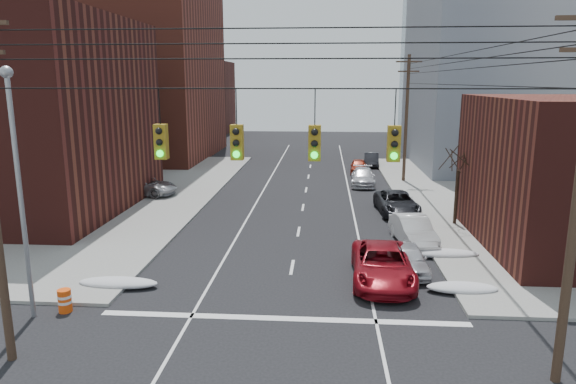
# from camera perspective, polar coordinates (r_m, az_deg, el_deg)

# --- Properties ---
(building_brick_tall) EXTENTS (24.00, 20.00, 30.00)m
(building_brick_tall) POSITION_cam_1_polar(r_m,az_deg,el_deg) (64.91, -19.92, 17.03)
(building_brick_tall) COLOR brown
(building_brick_tall) RESTS_ON ground
(building_brick_far) EXTENTS (22.00, 18.00, 12.00)m
(building_brick_far) POSITION_cam_1_polar(r_m,az_deg,el_deg) (89.74, -13.93, 10.10)
(building_brick_far) COLOR #481A15
(building_brick_far) RESTS_ON ground
(building_office) EXTENTS (22.00, 20.00, 25.00)m
(building_office) POSITION_cam_1_polar(r_m,az_deg,el_deg) (59.17, 25.29, 14.70)
(building_office) COLOR gray
(building_office) RESTS_ON ground
(building_glass) EXTENTS (20.00, 18.00, 22.00)m
(building_glass) POSITION_cam_1_polar(r_m,az_deg,el_deg) (84.46, 20.12, 13.01)
(building_glass) COLOR gray
(building_glass) RESTS_ON ground
(utility_pole_far) EXTENTS (2.20, 0.28, 11.00)m
(utility_pole_far) POSITION_cam_1_polar(r_m,az_deg,el_deg) (46.02, 13.02, 8.17)
(utility_pole_far) COLOR #473323
(utility_pole_far) RESTS_ON ground
(traffic_signals) EXTENTS (17.00, 0.42, 2.02)m
(traffic_signals) POSITION_cam_1_polar(r_m,az_deg,el_deg) (14.51, -1.41, 5.76)
(traffic_signals) COLOR black
(traffic_signals) RESTS_ON ground
(street_light) EXTENTS (0.44, 0.44, 9.32)m
(street_light) POSITION_cam_1_polar(r_m,az_deg,el_deg) (20.82, -27.81, 1.80)
(street_light) COLOR gray
(street_light) RESTS_ON ground
(bare_tree) EXTENTS (2.09, 2.20, 4.93)m
(bare_tree) POSITION_cam_1_polar(r_m,az_deg,el_deg) (33.05, 18.22, 0.31)
(bare_tree) COLOR black
(bare_tree) RESTS_ON ground
(snow_nw) EXTENTS (3.50, 1.08, 0.42)m
(snow_nw) POSITION_cam_1_polar(r_m,az_deg,el_deg) (23.84, -18.34, -9.55)
(snow_nw) COLOR silver
(snow_nw) RESTS_ON ground
(snow_ne) EXTENTS (3.00, 1.08, 0.42)m
(snow_ne) POSITION_cam_1_polar(r_m,az_deg,el_deg) (23.34, 18.78, -10.05)
(snow_ne) COLOR silver
(snow_ne) RESTS_ON ground
(snow_east_far) EXTENTS (4.00, 1.08, 0.42)m
(snow_east_far) POSITION_cam_1_polar(r_m,az_deg,el_deg) (27.44, 16.46, -6.53)
(snow_east_far) COLOR silver
(snow_east_far) RESTS_ON ground
(red_pickup) EXTENTS (2.82, 5.81, 1.59)m
(red_pickup) POSITION_cam_1_polar(r_m,az_deg,el_deg) (23.46, 10.44, -7.93)
(red_pickup) COLOR maroon
(red_pickup) RESTS_ON ground
(parked_car_a) EXTENTS (1.75, 3.92, 1.31)m
(parked_car_a) POSITION_cam_1_polar(r_m,az_deg,el_deg) (24.90, 13.21, -7.20)
(parked_car_a) COLOR silver
(parked_car_a) RESTS_ON ground
(parked_car_b) EXTENTS (2.19, 4.83, 1.54)m
(parked_car_b) POSITION_cam_1_polar(r_m,az_deg,el_deg) (29.06, 13.73, -4.17)
(parked_car_b) COLOR silver
(parked_car_b) RESTS_ON ground
(parked_car_c) EXTENTS (2.83, 5.49, 1.48)m
(parked_car_c) POSITION_cam_1_polar(r_m,az_deg,el_deg) (35.45, 11.98, -1.17)
(parked_car_c) COLOR black
(parked_car_c) RESTS_ON ground
(parked_car_d) EXTENTS (2.28, 5.07, 1.44)m
(parked_car_d) POSITION_cam_1_polar(r_m,az_deg,el_deg) (44.56, 8.33, 1.66)
(parked_car_d) COLOR #B9B9BE
(parked_car_d) RESTS_ON ground
(parked_car_e) EXTENTS (1.82, 4.01, 1.34)m
(parked_car_e) POSITION_cam_1_polar(r_m,az_deg,el_deg) (50.45, 7.85, 2.85)
(parked_car_e) COLOR maroon
(parked_car_e) RESTS_ON ground
(parked_car_f) EXTENTS (1.75, 4.30, 1.39)m
(parked_car_f) POSITION_cam_1_polar(r_m,az_deg,el_deg) (54.85, 9.24, 3.58)
(parked_car_f) COLOR black
(parked_car_f) RESTS_ON ground
(lot_car_a) EXTENTS (4.50, 2.69, 1.40)m
(lot_car_a) POSITION_cam_1_polar(r_m,az_deg,el_deg) (40.81, -21.07, 0.18)
(lot_car_a) COLOR silver
(lot_car_a) RESTS_ON sidewalk_nw
(lot_car_b) EXTENTS (5.42, 3.25, 1.41)m
(lot_car_b) POSITION_cam_1_polar(r_m,az_deg,el_deg) (41.18, -15.65, 0.65)
(lot_car_b) COLOR #A2A3A7
(lot_car_b) RESTS_ON sidewalk_nw
(lot_car_c) EXTENTS (4.83, 2.81, 1.31)m
(lot_car_c) POSITION_cam_1_polar(r_m,az_deg,el_deg) (39.23, -22.60, -0.47)
(lot_car_c) COLOR black
(lot_car_c) RESTS_ON sidewalk_nw
(lot_car_d) EXTENTS (3.95, 2.59, 1.25)m
(lot_car_d) POSITION_cam_1_polar(r_m,az_deg,el_deg) (44.26, -23.78, 0.74)
(lot_car_d) COLOR silver
(lot_car_d) RESTS_ON sidewalk_nw
(construction_barrel) EXTENTS (0.57, 0.57, 0.91)m
(construction_barrel) POSITION_cam_1_polar(r_m,az_deg,el_deg) (22.11, -23.56, -10.98)
(construction_barrel) COLOR #EF4A0C
(construction_barrel) RESTS_ON ground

